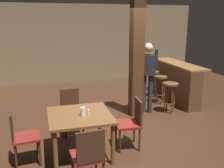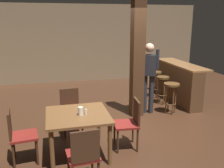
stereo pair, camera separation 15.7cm
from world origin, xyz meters
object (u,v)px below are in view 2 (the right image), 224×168
Objects in this scene: bar_stool_far at (156,78)px; chair_north at (71,109)px; napkin_cup at (80,111)px; bar_stool_near at (171,91)px; bar_stool_mid at (163,84)px; salt_shaker at (86,112)px; chair_south at (84,155)px; chair_east at (130,121)px; bar_counter at (177,82)px; dining_table at (78,120)px; standing_person at (149,73)px; chair_west at (19,133)px.

chair_north is at bearing -146.00° from bar_stool_far.
bar_stool_near is at bearing 31.33° from napkin_cup.
salt_shaker is at bearing -138.04° from bar_stool_mid.
chair_south reaches higher than salt_shaker.
napkin_cup is 2.80m from bar_stool_near.
chair_east is 1.00× the size of chair_south.
chair_east reaches higher than napkin_cup.
salt_shaker is at bearing -141.19° from bar_counter.
chair_north is 9.49× the size of salt_shaker.
bar_stool_mid is (2.53, 2.10, -0.05)m from dining_table.
dining_table is 0.60× the size of standing_person.
chair_north is at bearing 94.84° from napkin_cup.
chair_west is 1.00× the size of chair_south.
chair_south is 4.46m from bar_counter.
chair_north is 1.16× the size of bar_stool_mid.
chair_west is 4.07m from bar_stool_mid.
bar_stool_mid is at bearing 81.50° from bar_stool_near.
bar_stool_mid reaches higher than bar_stool_near.
bar_stool_mid is (2.40, 2.16, -0.21)m from salt_shaker.
bar_counter reaches higher than bar_stool_far.
bar_counter reaches higher than chair_east.
chair_north is at bearing -155.96° from bar_counter.
dining_table is at bearing -150.22° from bar_stool_near.
chair_west reaches higher than bar_stool_far.
chair_south reaches higher than bar_stool_far.
napkin_cup reaches higher than dining_table.
salt_shaker is at bearing -1.88° from chair_west.
bar_stool_mid is 0.98× the size of bar_stool_far.
standing_person is 0.94m from bar_stool_mid.
chair_south is at bearing -94.94° from napkin_cup.
chair_north is at bearing 46.04° from chair_west.
napkin_cup is 3.31m from bar_stool_mid.
chair_south is 1.14× the size of bar_stool_far.
napkin_cup reaches higher than bar_stool_near.
chair_south is at bearing -133.96° from bar_counter.
bar_counter is at bearing 46.90° from chair_east.
dining_table is 0.48× the size of bar_counter.
chair_west is 9.49× the size of salt_shaker.
standing_person is at bearing 161.29° from bar_stool_near.
chair_north is 1.00× the size of chair_south.
bar_stool_mid reaches higher than dining_table.
napkin_cup is 0.18× the size of bar_stool_mid.
bar_stool_mid is 0.60m from bar_stool_far.
salt_shaker is (-0.79, -0.07, 0.28)m from chair_east.
chair_east reaches higher than dining_table.
bar_counter is 1.11m from bar_stool_near.
chair_north reaches higher than bar_stool_far.
napkin_cup is 2.48m from standing_person.
chair_south is 3.18m from standing_person.
dining_table is at bearing -140.38° from standing_person.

